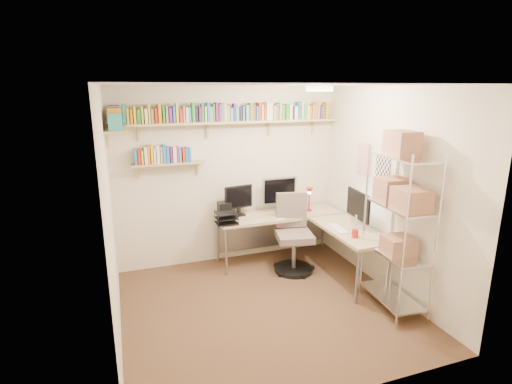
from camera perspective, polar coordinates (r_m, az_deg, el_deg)
ground at (r=4.84m, az=1.38°, el=-16.05°), size 3.20×3.20×0.00m
room_shell at (r=4.26m, az=1.56°, el=2.18°), size 3.24×3.04×2.52m
wall_shelves at (r=5.31m, az=-7.77°, el=9.72°), size 3.12×1.09×0.80m
corner_desk at (r=5.59m, az=4.64°, el=-3.87°), size 1.88×1.79×1.22m
office_chair at (r=5.56m, az=5.34°, el=-6.69°), size 0.57×0.59×1.07m
wire_rack at (r=4.58m, az=19.88°, el=-1.17°), size 0.46×0.84×2.03m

